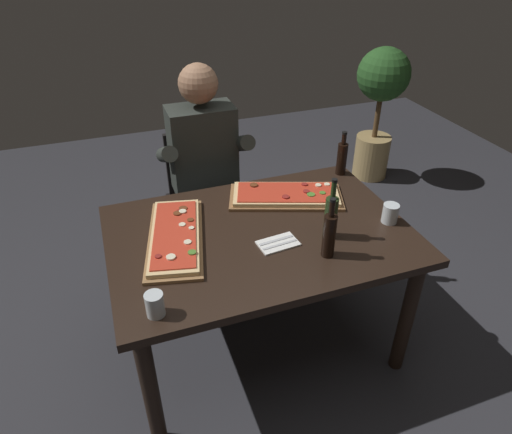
# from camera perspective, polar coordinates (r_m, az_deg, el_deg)

# --- Properties ---
(ground_plane) EXTENTS (6.40, 6.40, 0.00)m
(ground_plane) POSITION_cam_1_polar(r_m,az_deg,el_deg) (2.64, 0.38, -15.04)
(ground_plane) COLOR #2D2D33
(dining_table) EXTENTS (1.40, 0.96, 0.74)m
(dining_table) POSITION_cam_1_polar(r_m,az_deg,el_deg) (2.20, 0.44, -3.83)
(dining_table) COLOR black
(dining_table) RESTS_ON ground_plane
(pizza_rectangular_front) EXTENTS (0.64, 0.44, 0.05)m
(pizza_rectangular_front) POSITION_cam_1_polar(r_m,az_deg,el_deg) (2.39, 3.77, 2.72)
(pizza_rectangular_front) COLOR brown
(pizza_rectangular_front) RESTS_ON dining_table
(pizza_rectangular_left) EXTENTS (0.38, 0.65, 0.05)m
(pizza_rectangular_left) POSITION_cam_1_polar(r_m,az_deg,el_deg) (2.11, -10.04, -2.35)
(pizza_rectangular_left) COLOR olive
(pizza_rectangular_left) RESTS_ON dining_table
(wine_bottle_dark) EXTENTS (0.06, 0.06, 0.30)m
(wine_bottle_dark) POSITION_cam_1_polar(r_m,az_deg,el_deg) (2.08, 9.32, 0.15)
(wine_bottle_dark) COLOR #233819
(wine_bottle_dark) RESTS_ON dining_table
(oil_bottle_amber) EXTENTS (0.06, 0.06, 0.26)m
(oil_bottle_amber) POSITION_cam_1_polar(r_m,az_deg,el_deg) (2.64, 10.68, 7.32)
(oil_bottle_amber) COLOR black
(oil_bottle_amber) RESTS_ON dining_table
(vinegar_bottle_green) EXTENTS (0.06, 0.06, 0.29)m
(vinegar_bottle_green) POSITION_cam_1_polar(r_m,az_deg,el_deg) (1.96, 9.14, -2.12)
(vinegar_bottle_green) COLOR black
(vinegar_bottle_green) RESTS_ON dining_table
(tumbler_near_camera) EXTENTS (0.07, 0.07, 0.10)m
(tumbler_near_camera) POSITION_cam_1_polar(r_m,az_deg,el_deg) (1.74, -12.52, -10.63)
(tumbler_near_camera) COLOR silver
(tumbler_near_camera) RESTS_ON dining_table
(tumbler_far_side) EXTENTS (0.08, 0.08, 0.09)m
(tumbler_far_side) POSITION_cam_1_polar(r_m,az_deg,el_deg) (2.28, 16.39, 0.31)
(tumbler_far_side) COLOR silver
(tumbler_far_side) RESTS_ON dining_table
(napkin_cutlery_set) EXTENTS (0.19, 0.13, 0.01)m
(napkin_cutlery_set) POSITION_cam_1_polar(r_m,az_deg,el_deg) (2.07, 2.76, -3.30)
(napkin_cutlery_set) COLOR white
(napkin_cutlery_set) RESTS_ON dining_table
(diner_chair) EXTENTS (0.44, 0.44, 0.87)m
(diner_chair) POSITION_cam_1_polar(r_m,az_deg,el_deg) (2.96, -6.60, 2.92)
(diner_chair) COLOR black
(diner_chair) RESTS_ON ground_plane
(seated_diner) EXTENTS (0.53, 0.41, 1.33)m
(seated_diner) POSITION_cam_1_polar(r_m,az_deg,el_deg) (2.73, -6.32, 6.34)
(seated_diner) COLOR #23232D
(seated_diner) RESTS_ON ground_plane
(potted_plant_corner) EXTENTS (0.43, 0.43, 1.13)m
(potted_plant_corner) POSITION_cam_1_polar(r_m,az_deg,el_deg) (4.05, 15.19, 13.80)
(potted_plant_corner) COLOR tan
(potted_plant_corner) RESTS_ON ground_plane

